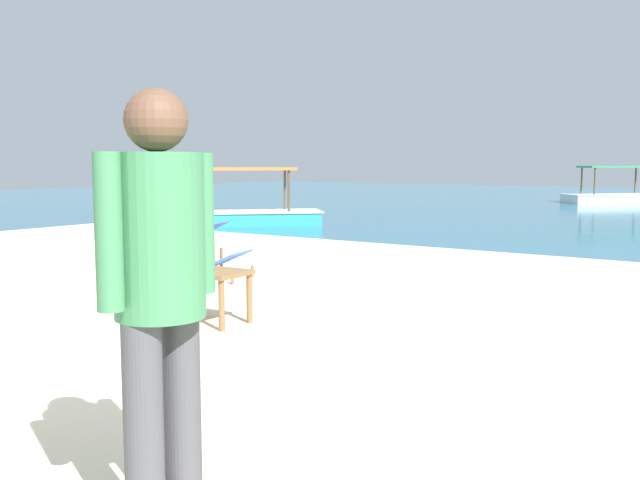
% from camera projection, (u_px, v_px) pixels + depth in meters
% --- Properties ---
extents(sand_beach, '(18.00, 14.00, 0.04)m').
position_uv_depth(sand_beach, '(114.00, 346.00, 5.35)').
color(sand_beach, beige).
rests_on(sand_beach, ground).
extents(low_bench_table, '(0.77, 0.46, 0.46)m').
position_uv_depth(low_bench_table, '(205.00, 278.00, 6.03)').
color(low_bench_table, brown).
rests_on(low_bench_table, sand_beach).
extents(bottle, '(0.07, 0.07, 0.30)m').
position_uv_depth(bottle, '(194.00, 256.00, 6.00)').
color(bottle, '#2D6B38').
rests_on(bottle, low_bench_table).
extents(deck_chair_near, '(0.88, 0.71, 0.68)m').
position_uv_depth(deck_chair_near, '(215.00, 247.00, 8.28)').
color(deck_chair_near, brown).
rests_on(deck_chair_near, sand_beach).
extents(person_standing, '(0.32, 0.51, 1.62)m').
position_uv_depth(person_standing, '(160.00, 282.00, 2.48)').
color(person_standing, '#4C4C51').
rests_on(person_standing, sand_beach).
extents(shore_rock_large, '(1.17, 1.32, 0.87)m').
position_uv_depth(shore_rock_large, '(143.00, 222.00, 11.08)').
color(shore_rock_large, brown).
rests_on(shore_rock_large, sand_beach).
extents(boat_white, '(3.34, 3.48, 1.29)m').
position_uv_depth(boat_white, '(615.00, 195.00, 24.56)').
color(boat_white, white).
rests_on(boat_white, water_surface).
extents(boat_teal, '(3.45, 3.38, 1.29)m').
position_uv_depth(boat_teal, '(239.00, 213.00, 15.85)').
color(boat_teal, teal).
rests_on(boat_teal, water_surface).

